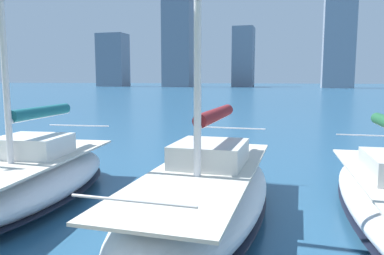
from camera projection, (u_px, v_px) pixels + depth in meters
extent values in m
cube|color=gray|center=(340.00, 22.00, 140.41)|extent=(11.30, 9.26, 49.04)
cube|color=gray|center=(243.00, 57.00, 164.52)|extent=(8.87, 10.45, 25.89)
cube|color=slate|center=(178.00, 37.00, 160.91)|extent=(12.20, 10.33, 43.04)
cube|color=slate|center=(113.00, 60.00, 173.70)|extent=(12.94, 9.49, 24.13)
cylinder|color=silver|center=(366.00, 135.00, 12.17)|extent=(1.86, 0.12, 0.04)
ellipsoid|color=silver|center=(204.00, 197.00, 8.76)|extent=(2.90, 8.49, 1.20)
ellipsoid|color=black|center=(204.00, 210.00, 8.80)|extent=(2.92, 8.53, 0.10)
cube|color=beige|center=(205.00, 171.00, 8.68)|extent=(2.39, 7.46, 0.06)
cube|color=silver|center=(210.00, 154.00, 9.12)|extent=(1.69, 1.88, 0.55)
cylinder|color=silver|center=(216.00, 119.00, 9.62)|extent=(0.18, 3.55, 0.12)
cylinder|color=maroon|center=(216.00, 115.00, 9.61)|extent=(0.37, 3.27, 0.32)
cylinder|color=silver|center=(132.00, 201.00, 4.91)|extent=(1.80, 0.07, 0.04)
cylinder|color=silver|center=(233.00, 128.00, 12.23)|extent=(2.08, 0.07, 0.04)
ellipsoid|color=white|center=(25.00, 182.00, 10.06)|extent=(3.72, 7.58, 1.17)
ellipsoid|color=black|center=(26.00, 194.00, 10.10)|extent=(3.73, 7.62, 0.10)
cube|color=beige|center=(24.00, 160.00, 9.98)|extent=(3.09, 6.65, 0.06)
cube|color=silver|center=(33.00, 146.00, 10.37)|extent=(1.93, 1.79, 0.55)
cylinder|color=silver|center=(42.00, 116.00, 10.81)|extent=(0.45, 3.06, 0.12)
cylinder|color=#19606B|center=(42.00, 112.00, 10.80)|extent=(0.62, 2.84, 0.32)
cylinder|color=silver|center=(79.00, 126.00, 13.14)|extent=(2.20, 0.28, 0.04)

